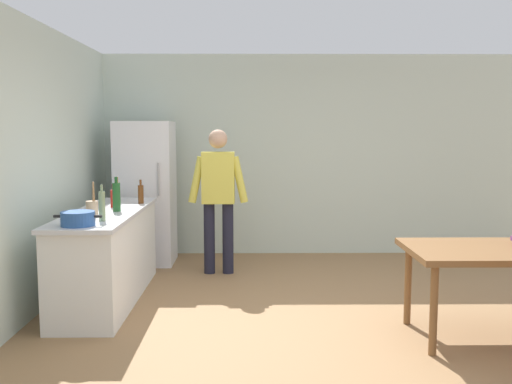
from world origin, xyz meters
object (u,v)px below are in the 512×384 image
(person, at_px, (218,191))
(bottle_wine_green, at_px, (116,197))
(refrigerator, at_px, (146,193))
(bottle_beer_brown, at_px, (141,194))
(cooking_pot, at_px, (78,219))
(bottle_oil_amber, at_px, (117,192))
(bottle_sauce_red, at_px, (113,198))
(bottle_vinegar_tall, at_px, (102,206))
(utensil_jar, at_px, (92,208))
(dining_table, at_px, (495,257))

(person, xyz_separation_m, bottle_wine_green, (-0.94, -1.09, 0.07))
(refrigerator, height_order, bottle_beer_brown, refrigerator)
(cooking_pot, height_order, bottle_oil_amber, bottle_oil_amber)
(bottle_sauce_red, bearing_deg, person, 37.31)
(cooking_pot, height_order, bottle_wine_green, bottle_wine_green)
(bottle_vinegar_tall, relative_size, bottle_sauce_red, 1.33)
(cooking_pot, distance_m, bottle_sauce_red, 1.14)
(person, relative_size, bottle_beer_brown, 6.54)
(cooking_pot, xyz_separation_m, bottle_oil_amber, (-0.02, 1.52, 0.06))
(bottle_vinegar_tall, xyz_separation_m, bottle_sauce_red, (-0.11, 0.89, -0.04))
(bottle_oil_amber, height_order, bottle_beer_brown, bottle_oil_amber)
(person, xyz_separation_m, utensil_jar, (-1.09, -1.38, 0.00))
(refrigerator, height_order, person, refrigerator)
(bottle_beer_brown, bearing_deg, bottle_sauce_red, -126.69)
(utensil_jar, distance_m, bottle_beer_brown, 0.94)
(person, relative_size, bottle_oil_amber, 6.07)
(refrigerator, height_order, bottle_oil_amber, refrigerator)
(refrigerator, relative_size, cooking_pot, 4.50)
(cooking_pot, bearing_deg, utensil_jar, 93.27)
(refrigerator, height_order, bottle_wine_green, refrigerator)
(person, height_order, utensil_jar, person)
(person, xyz_separation_m, dining_table, (2.35, -2.15, -0.31))
(bottle_oil_amber, xyz_separation_m, bottle_sauce_red, (0.05, -0.38, -0.02))
(bottle_wine_green, bearing_deg, bottle_oil_amber, 102.48)
(utensil_jar, xyz_separation_m, bottle_oil_amber, (0.01, 0.97, 0.04))
(cooking_pot, relative_size, bottle_sauce_red, 1.67)
(utensil_jar, relative_size, bottle_sauce_red, 1.33)
(bottle_wine_green, xyz_separation_m, bottle_sauce_red, (-0.10, 0.30, -0.05))
(bottle_beer_brown, bearing_deg, bottle_wine_green, -101.61)
(person, bearing_deg, utensil_jar, -128.37)
(dining_table, relative_size, bottle_vinegar_tall, 4.37)
(cooking_pot, bearing_deg, bottle_wine_green, 81.33)
(person, xyz_separation_m, bottle_oil_amber, (-1.09, -0.41, 0.04))
(dining_table, distance_m, bottle_oil_amber, 3.87)
(cooking_pot, relative_size, bottle_oil_amber, 1.43)
(refrigerator, height_order, dining_table, refrigerator)
(cooking_pot, bearing_deg, refrigerator, 87.37)
(dining_table, relative_size, bottle_oil_amber, 5.00)
(bottle_beer_brown, bearing_deg, refrigerator, 97.50)
(refrigerator, bearing_deg, bottle_wine_green, -89.50)
(utensil_jar, bearing_deg, person, 51.63)
(dining_table, bearing_deg, bottle_oil_amber, 153.16)
(utensil_jar, relative_size, bottle_beer_brown, 1.23)
(refrigerator, bearing_deg, cooking_pot, -92.63)
(person, height_order, bottle_sauce_red, person)
(person, relative_size, bottle_sauce_red, 7.08)
(bottle_wine_green, distance_m, bottle_sauce_red, 0.32)
(bottle_wine_green, bearing_deg, utensil_jar, -118.35)
(bottle_vinegar_tall, relative_size, bottle_beer_brown, 1.23)
(cooking_pot, distance_m, bottle_wine_green, 0.85)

